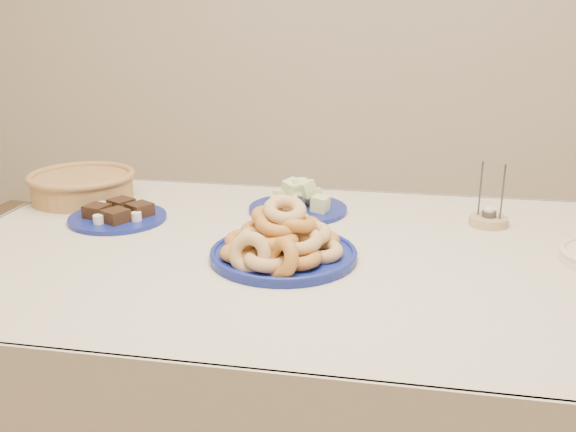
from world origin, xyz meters
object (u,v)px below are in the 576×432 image
Objects in this scene: melon_plate at (297,203)px; wicker_basket at (82,185)px; candle_holder at (488,219)px; brownie_plate at (118,215)px; donut_platter at (283,243)px; dining_table at (292,288)px.

wicker_basket is (-0.67, 0.00, 0.02)m from melon_plate.
candle_holder reaches higher than melon_plate.
candle_holder is at bearing 8.41° from brownie_plate.
wicker_basket is at bearing 138.41° from brownie_plate.
donut_platter is 2.55× the size of candle_holder.
donut_platter is (-0.01, -0.07, 0.15)m from dining_table.
donut_platter is 0.61m from candle_holder.
dining_table is at bearing 83.72° from donut_platter.
candle_holder is (1.00, 0.15, 0.00)m from brownie_plate.
donut_platter is 0.54m from brownie_plate.
donut_platter is at bearing -21.80° from brownie_plate.
brownie_plate is (-0.50, 0.20, -0.03)m from donut_platter.
melon_plate is 1.12× the size of brownie_plate.
melon_plate is at bearing 177.95° from candle_holder.
wicker_basket is at bearing 151.85° from donut_platter.
dining_table is 0.32m from melon_plate.
wicker_basket is (-0.70, 0.30, 0.15)m from dining_table.
melon_plate is (-0.04, 0.29, 0.13)m from dining_table.
melon_plate is 0.53m from candle_holder.
brownie_plate is at bearing -171.59° from candle_holder.
brownie_plate is 0.26m from wicker_basket.
melon_plate is at bearing 97.28° from dining_table.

